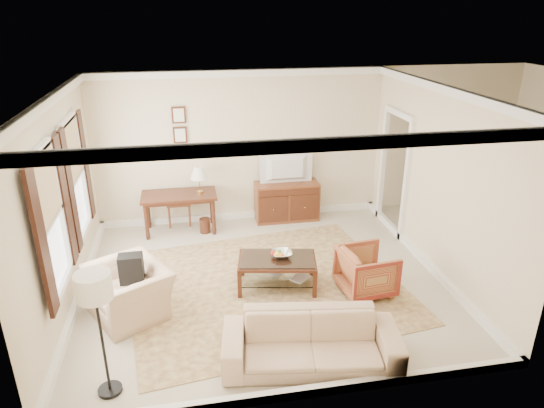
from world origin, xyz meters
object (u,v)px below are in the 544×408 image
object	(u,v)px
sideboard	(287,201)
club_armchair	(128,283)
writing_desk	(179,200)
tv	(287,159)
striped_armchair	(367,269)
sofa	(311,335)
coffee_table	(277,265)

from	to	relation	value
sideboard	club_armchair	distance (m)	3.90
writing_desk	club_armchair	distance (m)	2.67
writing_desk	sideboard	distance (m)	2.10
sideboard	club_armchair	size ratio (longest dim) A/B	1.16
writing_desk	tv	bearing A→B (deg)	4.22
writing_desk	striped_armchair	bearing A→B (deg)	-44.69
writing_desk	sofa	size ratio (longest dim) A/B	0.66
sideboard	striped_armchair	distance (m)	2.88
writing_desk	sofa	xyz separation A→B (m)	(1.47, -4.01, -0.23)
tv	coffee_table	bearing A→B (deg)	74.58
sideboard	club_armchair	bearing A→B (deg)	-135.46
tv	striped_armchair	distance (m)	2.99
writing_desk	sofa	world-z (taller)	sofa
writing_desk	club_armchair	size ratio (longest dim) A/B	1.27
tv	club_armchair	size ratio (longest dim) A/B	0.91
coffee_table	writing_desk	bearing A→B (deg)	121.80
sideboard	sofa	size ratio (longest dim) A/B	0.60
striped_armchair	coffee_table	bearing A→B (deg)	67.33
coffee_table	sofa	xyz separation A→B (m)	(0.07, -1.74, 0.03)
striped_armchair	club_armchair	bearing A→B (deg)	82.53
coffee_table	sofa	world-z (taller)	sofa
writing_desk	sideboard	world-z (taller)	sideboard
club_armchair	sofa	distance (m)	2.62
writing_desk	coffee_table	size ratio (longest dim) A/B	1.09
sideboard	striped_armchair	xyz separation A→B (m)	(0.60, -2.81, -0.00)
coffee_table	sideboard	bearing A→B (deg)	74.70
writing_desk	club_armchair	world-z (taller)	club_armchair
sideboard	sofa	bearing A→B (deg)	-98.15
writing_desk	coffee_table	bearing A→B (deg)	-58.20
coffee_table	club_armchair	bearing A→B (deg)	-171.98
sideboard	sofa	xyz separation A→B (m)	(-0.60, -4.18, 0.02)
tv	club_armchair	xyz separation A→B (m)	(-2.78, -2.72, -0.78)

